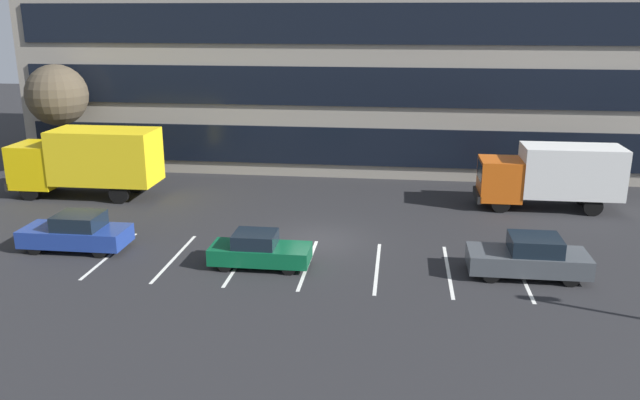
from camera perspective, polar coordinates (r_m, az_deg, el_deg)
name	(u,v)px	position (r m, az deg, el deg)	size (l,w,h in m)	color
ground_plane	(317,240)	(28.77, -0.26, -3.57)	(120.00, 120.00, 0.00)	#262628
office_building	(351,25)	(44.92, 2.76, 15.29)	(40.87, 13.38, 18.00)	gray
lot_markings	(308,264)	(26.09, -1.08, -5.71)	(16.94, 5.40, 0.01)	silver
box_truck_orange	(552,174)	(34.91, 19.95, 2.21)	(7.16, 2.37, 3.32)	#D85914
box_truck_yellow_all	(88,159)	(37.25, -19.94, 3.44)	(8.10, 2.68, 3.76)	yellow
sedan_navy	(77,233)	(29.33, -20.83, -2.72)	(4.48, 1.87, 1.60)	navy
sedan_forest	(259,250)	(25.75, -5.42, -4.49)	(3.98, 1.66, 1.42)	#0C5933
sedan_charcoal	(529,257)	(25.96, 18.09, -4.87)	(4.51, 1.89, 1.62)	#474C51
bare_tree	(57,95)	(42.06, -22.35, 8.60)	(3.66, 3.66, 6.87)	#473323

